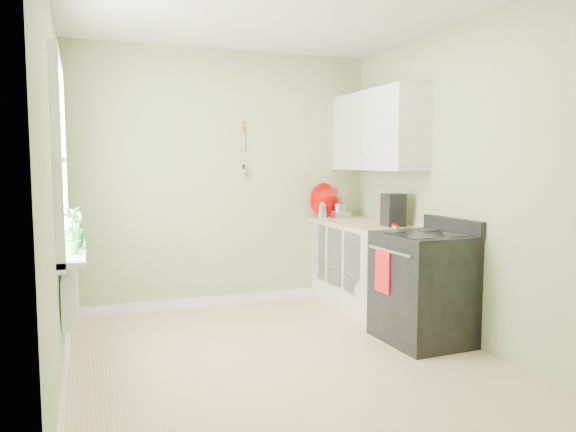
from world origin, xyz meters
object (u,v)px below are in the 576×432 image
object	(u,v)px
kettle	(322,210)
coffee_maker	(393,211)
stand_mixer	(337,203)
stove	(423,287)

from	to	relation	value
kettle	coffee_maker	bearing A→B (deg)	-69.80
coffee_maker	kettle	bearing A→B (deg)	110.20
stand_mixer	kettle	xyz separation A→B (m)	(-0.22, -0.07, -0.07)
stand_mixer	kettle	distance (m)	0.24
stand_mixer	coffee_maker	bearing A→B (deg)	-82.88
stove	coffee_maker	size ratio (longest dim) A/B	3.28
stove	kettle	world-z (taller)	kettle
stove	coffee_maker	xyz separation A→B (m)	(0.13, 0.73, 0.59)
stove	kettle	xyz separation A→B (m)	(-0.22, 1.67, 0.53)
stand_mixer	coffee_maker	world-z (taller)	stand_mixer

